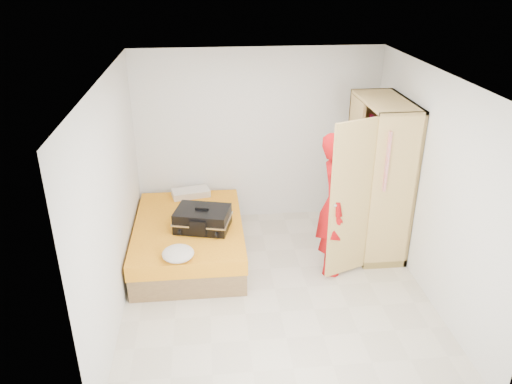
{
  "coord_description": "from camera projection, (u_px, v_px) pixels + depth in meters",
  "views": [
    {
      "loc": [
        -0.75,
        -5.02,
        3.66
      ],
      "look_at": [
        -0.16,
        0.7,
        1.0
      ],
      "focal_mm": 35.0,
      "sensor_mm": 36.0,
      "label": 1
    }
  ],
  "objects": [
    {
      "name": "bed",
      "position": [
        189.0,
        239.0,
        6.74
      ],
      "size": [
        1.42,
        2.02,
        0.5
      ],
      "color": "olive",
      "rests_on": "ground"
    },
    {
      "name": "room",
      "position": [
        277.0,
        193.0,
        5.59
      ],
      "size": [
        4.0,
        4.02,
        2.6
      ],
      "color": "beige",
      "rests_on": "ground"
    },
    {
      "name": "person",
      "position": [
        336.0,
        204.0,
        6.19
      ],
      "size": [
        0.64,
        0.78,
        1.85
      ],
      "primitive_type": "imported",
      "rotation": [
        0.0,
        0.0,
        1.24
      ],
      "color": "red",
      "rests_on": "ground"
    },
    {
      "name": "wardrobe",
      "position": [
        376.0,
        182.0,
        6.62
      ],
      "size": [
        1.14,
        1.39,
        2.1
      ],
      "color": "#DDB36C",
      "rests_on": "ground"
    },
    {
      "name": "round_cushion",
      "position": [
        178.0,
        253.0,
        5.81
      ],
      "size": [
        0.38,
        0.38,
        0.14
      ],
      "primitive_type": "ellipsoid",
      "color": "beige",
      "rests_on": "bed"
    },
    {
      "name": "suitcase",
      "position": [
        203.0,
        219.0,
        6.45
      ],
      "size": [
        0.8,
        0.66,
        0.3
      ],
      "rotation": [
        0.0,
        0.0,
        -0.25
      ],
      "color": "black",
      "rests_on": "bed"
    },
    {
      "name": "pillow",
      "position": [
        191.0,
        193.0,
        7.38
      ],
      "size": [
        0.59,
        0.38,
        0.1
      ],
      "primitive_type": "cube",
      "rotation": [
        0.0,
        0.0,
        0.21
      ],
      "color": "beige",
      "rests_on": "bed"
    }
  ]
}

